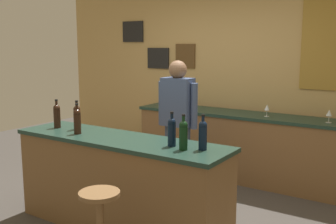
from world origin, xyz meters
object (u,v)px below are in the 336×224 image
Objects in this scene: wine_glass_b at (329,113)px; bartender at (178,119)px; bar_stool at (100,219)px; wine_glass_a at (267,108)px; wine_bottle_b at (77,117)px; wine_bottle_d at (172,131)px; wine_bottle_e at (183,134)px; wine_bottle_a at (57,115)px; wine_bottle_f at (203,134)px; wine_bottle_c at (77,120)px.

bartender is at bearing -147.11° from wine_glass_b.
bar_stool is 2.77m from wine_glass_a.
wine_bottle_b is (-1.00, 0.75, 0.60)m from bar_stool.
wine_bottle_e is at bearing -19.25° from wine_bottle_d.
wine_glass_a is (1.35, 1.94, -0.05)m from wine_bottle_b.
wine_bottle_a is at bearing -179.45° from wine_bottle_d.
wine_bottle_b is at bearing 143.15° from bar_stool.
wine_bottle_e reaches higher than wine_glass_a.
bartender is 5.29× the size of wine_bottle_f.
bartender is 1.32m from wine_bottle_e.
wine_glass_a is at bearing 60.27° from wine_bottle_c.
bartender reaches higher than wine_bottle_d.
wine_bottle_f is (0.14, 0.09, 0.00)m from wine_bottle_e.
wine_bottle_d reaches higher than wine_glass_a.
wine_bottle_c is at bearing 144.49° from bar_stool.
bartender reaches higher than bar_stool.
bartender is at bearing -127.58° from wine_glass_a.
wine_bottle_e is (1.36, -0.10, 0.00)m from wine_bottle_b.
wine_glass_b is (0.74, 0.00, 0.00)m from wine_glass_a.
bartender is at bearing 102.42° from bar_stool.
wine_bottle_f is (1.73, 0.05, 0.00)m from wine_bottle_a.
wine_bottle_e is 2.04m from wine_glass_a.
bar_stool is at bearing -29.12° from wine_bottle_a.
wine_bottle_c reaches higher than bar_stool.
wine_bottle_e is (0.36, 0.65, 0.60)m from bar_stool.
wine_bottle_d is at bearing -94.12° from wine_glass_a.
bar_stool is 2.96m from wine_glass_b.
wine_bottle_e is at bearing -55.74° from bartender.
wine_bottle_b is 1.97× the size of wine_glass_a.
wine_bottle_b is at bearing 136.75° from wine_bottle_c.
bar_stool is at bearing -118.69° from wine_bottle_e.
wine_bottle_e and wine_bottle_f have the same top height.
wine_glass_b is (0.74, 2.04, -0.05)m from wine_bottle_e.
wine_glass_b is (1.48, 0.95, 0.07)m from bartender.
wine_bottle_a is 1.00× the size of wine_bottle_c.
wine_bottle_a is 1.97× the size of wine_glass_a.
wine_glass_a is (1.19, 2.09, -0.05)m from wine_bottle_c.
bar_stool is 4.39× the size of wine_glass_b.
wine_bottle_a is 1.45m from wine_bottle_d.
wine_bottle_e is 2.17m from wine_glass_b.
wine_bottle_f is (0.49, 0.74, 0.60)m from bar_stool.
wine_bottle_f is 1.97× the size of wine_glass_b.
wine_glass_b is (2.09, 1.94, -0.05)m from wine_bottle_b.
wine_bottle_c and wine_bottle_f have the same top height.
bartender is 1.20m from wine_bottle_d.
wine_bottle_d is 0.29m from wine_bottle_f.
wine_bottle_c is 1.00× the size of wine_bottle_e.
wine_bottle_b reaches higher than wine_glass_a.
wine_bottle_e is (0.74, -1.09, 0.12)m from bartender.
wine_bottle_d is at bearing -60.28° from bartender.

